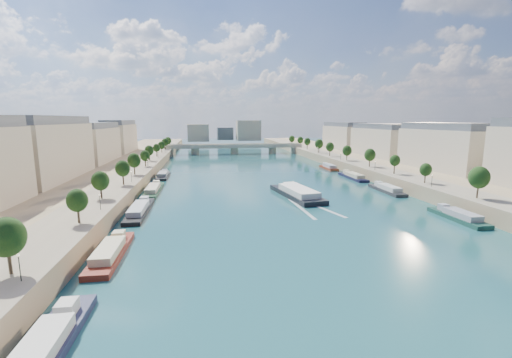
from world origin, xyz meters
name	(u,v)px	position (x,y,z in m)	size (l,w,h in m)	color
ground	(258,178)	(0.00, 100.00, 0.00)	(700.00, 700.00, 0.00)	#0B2D34
quay_left	(100,177)	(-72.00, 100.00, 2.50)	(44.00, 520.00, 5.00)	#9E8460
quay_right	(395,170)	(72.00, 100.00, 2.50)	(44.00, 520.00, 5.00)	#9E8460
pave_left	(134,171)	(-57.00, 100.00, 5.05)	(14.00, 520.00, 0.10)	gray
pave_right	(368,166)	(57.00, 100.00, 5.05)	(14.00, 520.00, 0.10)	gray
trees_left	(139,158)	(-55.00, 102.00, 10.48)	(4.80, 268.80, 8.26)	#382B1E
trees_right	(357,153)	(55.00, 110.00, 10.48)	(4.80, 268.80, 8.26)	#382B1E
lamps_left	(141,168)	(-52.50, 90.00, 7.78)	(0.36, 200.36, 4.28)	black
lamps_right	(356,159)	(52.50, 105.00, 7.78)	(0.36, 200.36, 4.28)	black
buildings_left	(76,145)	(-85.00, 112.00, 16.45)	(16.00, 226.00, 23.20)	#C0B193
buildings_right	(407,141)	(85.00, 112.00, 16.45)	(16.00, 226.00, 23.20)	#C0B193
skyline	(229,132)	(3.19, 319.52, 14.66)	(79.00, 42.00, 22.00)	#C0B193
bridge	(234,148)	(0.00, 220.76, 5.08)	(112.00, 12.00, 8.15)	#C1B79E
tour_barge	(297,193)	(8.05, 58.60, 1.28)	(13.93, 32.90, 4.33)	black
wake	(311,208)	(8.05, 42.10, 0.02)	(11.57, 26.03, 0.04)	silver
moored_barges_left	(139,211)	(-45.50, 43.80, 0.84)	(5.00, 155.58, 3.60)	#1C203E
moored_barges_right	(392,192)	(45.50, 57.45, 0.84)	(5.00, 158.66, 3.60)	black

